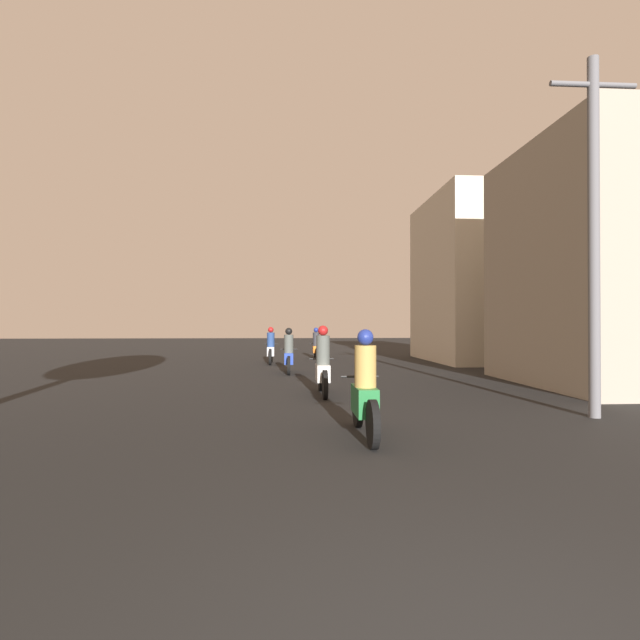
# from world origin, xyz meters

# --- Properties ---
(motorcycle_green) EXTENTS (0.60, 2.12, 1.61)m
(motorcycle_green) POSITION_xyz_m (0.18, 5.39, 0.64)
(motorcycle_green) COLOR black
(motorcycle_green) RESTS_ON ground_plane
(motorcycle_white) EXTENTS (0.60, 2.07, 1.66)m
(motorcycle_white) POSITION_xyz_m (-0.13, 9.83, 0.66)
(motorcycle_white) COLOR black
(motorcycle_white) RESTS_ON ground_plane
(motorcycle_blue) EXTENTS (0.60, 2.00, 1.57)m
(motorcycle_blue) POSITION_xyz_m (-0.92, 15.23, 0.63)
(motorcycle_blue) COLOR black
(motorcycle_blue) RESTS_ON ground_plane
(motorcycle_silver) EXTENTS (0.60, 2.13, 1.58)m
(motorcycle_silver) POSITION_xyz_m (-1.68, 19.40, 0.63)
(motorcycle_silver) COLOR black
(motorcycle_silver) RESTS_ON ground_plane
(motorcycle_orange) EXTENTS (0.60, 1.98, 1.53)m
(motorcycle_orange) POSITION_xyz_m (0.45, 22.67, 0.61)
(motorcycle_orange) COLOR black
(motorcycle_orange) RESTS_ON ground_plane
(building_right_near) EXTENTS (5.46, 6.22, 6.68)m
(building_right_near) POSITION_xyz_m (8.34, 11.21, 3.34)
(building_right_near) COLOR gray
(building_right_near) RESTS_ON ground_plane
(building_right_far) EXTENTS (5.41, 7.13, 7.53)m
(building_right_far) POSITION_xyz_m (8.28, 20.63, 3.76)
(building_right_far) COLOR beige
(building_right_far) RESTS_ON ground_plane
(utility_pole_near) EXTENTS (1.60, 0.20, 6.53)m
(utility_pole_near) POSITION_xyz_m (4.55, 6.66, 3.42)
(utility_pole_near) COLOR slate
(utility_pole_near) RESTS_ON ground_plane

